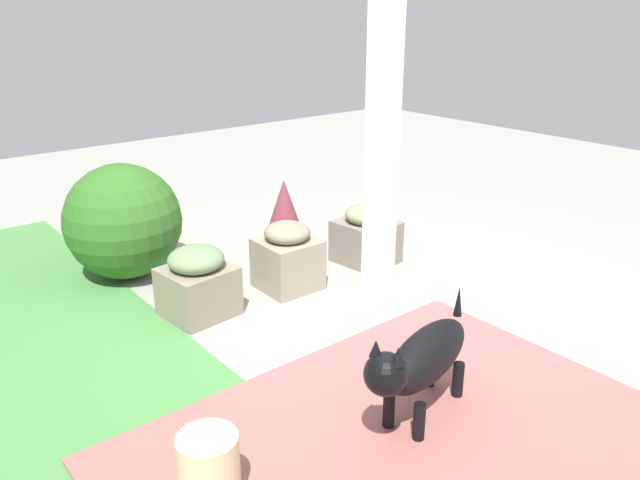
{
  "coord_description": "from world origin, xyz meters",
  "views": [
    {
      "loc": [
        -2.47,
        2.45,
        1.83
      ],
      "look_at": [
        0.37,
        0.13,
        0.44
      ],
      "focal_mm": 35.25,
      "sensor_mm": 36.0,
      "label": 1
    }
  ],
  "objects_px": {
    "stone_planter_nearest": "(366,236)",
    "round_shrub": "(123,221)",
    "stone_planter_mid": "(198,283)",
    "terracotta_pot_spiky": "(284,218)",
    "dog": "(422,359)",
    "stone_planter_near": "(288,257)",
    "ceramic_urn": "(209,473)",
    "porch_pillar": "(383,112)"
  },
  "relations": [
    {
      "from": "ceramic_urn",
      "to": "stone_planter_near",
      "type": "bearing_deg",
      "value": -44.99
    },
    {
      "from": "dog",
      "to": "terracotta_pot_spiky",
      "type": "bearing_deg",
      "value": -20.38
    },
    {
      "from": "stone_planter_mid",
      "to": "terracotta_pot_spiky",
      "type": "distance_m",
      "value": 1.18
    },
    {
      "from": "dog",
      "to": "stone_planter_near",
      "type": "bearing_deg",
      "value": -14.43
    },
    {
      "from": "stone_planter_mid",
      "to": "dog",
      "type": "bearing_deg",
      "value": -170.51
    },
    {
      "from": "stone_planter_near",
      "to": "ceramic_urn",
      "type": "relative_size",
      "value": 1.44
    },
    {
      "from": "stone_planter_nearest",
      "to": "dog",
      "type": "xyz_separation_m",
      "value": [
        -1.56,
        1.13,
        0.12
      ]
    },
    {
      "from": "terracotta_pot_spiky",
      "to": "ceramic_urn",
      "type": "relative_size",
      "value": 1.76
    },
    {
      "from": "stone_planter_nearest",
      "to": "round_shrub",
      "type": "relative_size",
      "value": 0.56
    },
    {
      "from": "porch_pillar",
      "to": "round_shrub",
      "type": "height_order",
      "value": "porch_pillar"
    },
    {
      "from": "porch_pillar",
      "to": "stone_planter_mid",
      "type": "xyz_separation_m",
      "value": [
        0.47,
        1.08,
        -0.99
      ]
    },
    {
      "from": "stone_planter_near",
      "to": "terracotta_pot_spiky",
      "type": "bearing_deg",
      "value": -34.53
    },
    {
      "from": "porch_pillar",
      "to": "terracotta_pot_spiky",
      "type": "relative_size",
      "value": 4.2
    },
    {
      "from": "stone_planter_nearest",
      "to": "stone_planter_mid",
      "type": "distance_m",
      "value": 1.39
    },
    {
      "from": "porch_pillar",
      "to": "stone_planter_mid",
      "type": "relative_size",
      "value": 5.37
    },
    {
      "from": "stone_planter_nearest",
      "to": "round_shrub",
      "type": "bearing_deg",
      "value": 59.0
    },
    {
      "from": "stone_planter_mid",
      "to": "ceramic_urn",
      "type": "relative_size",
      "value": 1.38
    },
    {
      "from": "terracotta_pot_spiky",
      "to": "stone_planter_nearest",
      "type": "bearing_deg",
      "value": -148.8
    },
    {
      "from": "stone_planter_mid",
      "to": "stone_planter_near",
      "type": "bearing_deg",
      "value": -92.54
    },
    {
      "from": "ceramic_urn",
      "to": "round_shrub",
      "type": "bearing_deg",
      "value": -16.1
    },
    {
      "from": "stone_planter_mid",
      "to": "porch_pillar",
      "type": "bearing_deg",
      "value": -113.5
    },
    {
      "from": "dog",
      "to": "round_shrub",
      "type": "bearing_deg",
      "value": 8.27
    },
    {
      "from": "dog",
      "to": "ceramic_urn",
      "type": "relative_size",
      "value": 2.48
    },
    {
      "from": "ceramic_urn",
      "to": "dog",
      "type": "bearing_deg",
      "value": -97.27
    },
    {
      "from": "terracotta_pot_spiky",
      "to": "porch_pillar",
      "type": "bearing_deg",
      "value": -178.27
    },
    {
      "from": "terracotta_pot_spiky",
      "to": "ceramic_urn",
      "type": "distance_m",
      "value": 2.7
    },
    {
      "from": "round_shrub",
      "to": "stone_planter_mid",
      "type": "bearing_deg",
      "value": -173.99
    },
    {
      "from": "stone_planter_near",
      "to": "terracotta_pot_spiky",
      "type": "relative_size",
      "value": 0.82
    },
    {
      "from": "stone_planter_near",
      "to": "terracotta_pot_spiky",
      "type": "xyz_separation_m",
      "value": [
        0.56,
        -0.39,
        0.05
      ]
    },
    {
      "from": "terracotta_pot_spiky",
      "to": "dog",
      "type": "bearing_deg",
      "value": 159.62
    },
    {
      "from": "round_shrub",
      "to": "ceramic_urn",
      "type": "relative_size",
      "value": 2.48
    },
    {
      "from": "dog",
      "to": "ceramic_urn",
      "type": "xyz_separation_m",
      "value": [
        0.13,
        1.03,
        -0.16
      ]
    },
    {
      "from": "porch_pillar",
      "to": "ceramic_urn",
      "type": "bearing_deg",
      "value": 118.13
    },
    {
      "from": "dog",
      "to": "porch_pillar",
      "type": "bearing_deg",
      "value": -36.23
    },
    {
      "from": "porch_pillar",
      "to": "stone_planter_nearest",
      "type": "distance_m",
      "value": 1.14
    },
    {
      "from": "stone_planter_mid",
      "to": "dog",
      "type": "relative_size",
      "value": 0.56
    },
    {
      "from": "stone_planter_nearest",
      "to": "stone_planter_mid",
      "type": "xyz_separation_m",
      "value": [
        0.03,
        1.39,
        0.01
      ]
    },
    {
      "from": "stone_planter_nearest",
      "to": "dog",
      "type": "bearing_deg",
      "value": 144.14
    },
    {
      "from": "stone_planter_nearest",
      "to": "stone_planter_mid",
      "type": "height_order",
      "value": "stone_planter_mid"
    },
    {
      "from": "stone_planter_mid",
      "to": "terracotta_pot_spiky",
      "type": "bearing_deg",
      "value": -63.17
    },
    {
      "from": "stone_planter_near",
      "to": "porch_pillar",
      "type": "bearing_deg",
      "value": -136.64
    },
    {
      "from": "stone_planter_mid",
      "to": "round_shrub",
      "type": "height_order",
      "value": "round_shrub"
    }
  ]
}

